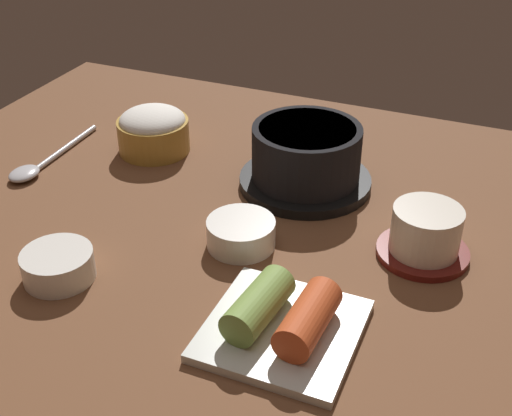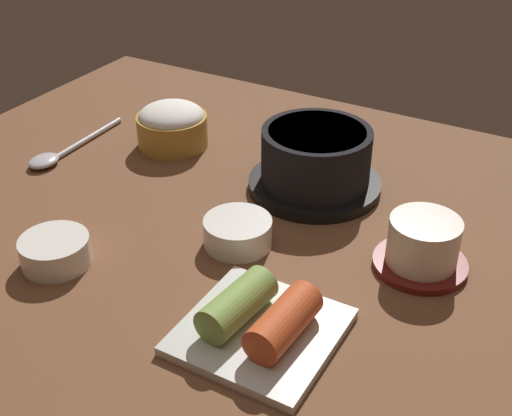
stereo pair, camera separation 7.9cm
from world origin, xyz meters
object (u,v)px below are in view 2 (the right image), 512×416
Objects in this scene: stone_pot at (316,161)px; tea_cup_with_saucer at (423,245)px; banchan_cup_center at (238,231)px; side_bowl_near at (55,250)px; kimchi_plate at (260,322)px; rice_bowl at (172,125)px; spoon at (58,154)px.

stone_pot reaches higher than tea_cup_with_saucer.
side_bowl_near is (-15.51, -13.05, -0.02)cm from banchan_cup_center.
banchan_cup_center is at bearing 40.09° from side_bowl_near.
kimchi_plate is 25.22cm from side_bowl_near.
side_bowl_near is at bearing -139.91° from banchan_cup_center.
banchan_cup_center is at bearing -162.57° from tea_cup_with_saucer.
stone_pot is 33.91cm from side_bowl_near.
kimchi_plate is (-9.89, -18.21, -1.10)cm from tea_cup_with_saucer.
banchan_cup_center is (-19.58, -6.15, -1.14)cm from tea_cup_with_saucer.
rice_bowl is 16.61cm from spoon.
banchan_cup_center is (21.14, -16.82, -1.53)cm from rice_bowl.
stone_pot is 1.21× the size of kimchi_plate.
side_bowl_near is at bearing -121.66° from stone_pot.
kimchi_plate is 1.87× the size of side_bowl_near.
kimchi_plate is at bearing -118.49° from tea_cup_with_saucer.
tea_cup_with_saucer is (17.34, -9.59, -1.25)cm from stone_pot.
tea_cup_with_saucer is 0.56× the size of spoon.
tea_cup_with_saucer is (40.72, -10.67, -0.39)cm from rice_bowl.
rice_bowl reaches higher than tea_cup_with_saucer.
spoon is at bearing -179.37° from tea_cup_with_saucer.
rice_bowl is 1.29× the size of banchan_cup_center.
stone_pot reaches higher than banchan_cup_center.
rice_bowl is 42.28cm from kimchi_plate.
tea_cup_with_saucer is 1.35× the size of side_bowl_near.
banchan_cup_center is 0.42× the size of spoon.
banchan_cup_center is 0.55× the size of kimchi_plate.
rice_bowl is at bearing 165.31° from tea_cup_with_saucer.
spoon is at bearing -163.94° from stone_pot.
kimchi_plate is (30.83, -28.89, -1.49)cm from rice_bowl.
stone_pot reaches higher than side_bowl_near.
spoon is (-42.76, 17.63, -1.16)cm from kimchi_plate.
stone_pot is at bearing 16.06° from spoon.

